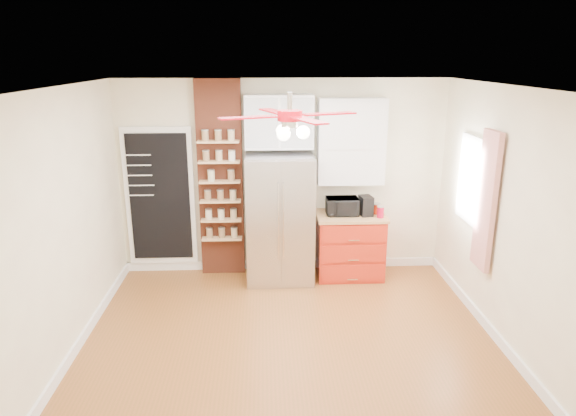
{
  "coord_description": "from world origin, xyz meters",
  "views": [
    {
      "loc": [
        -0.25,
        -4.95,
        2.98
      ],
      "look_at": [
        0.02,
        0.9,
        1.24
      ],
      "focal_mm": 32.0,
      "sensor_mm": 36.0,
      "label": 1
    }
  ],
  "objects_px": {
    "red_cabinet": "(350,245)",
    "coffee_maker": "(366,206)",
    "toaster_oven": "(342,206)",
    "fridge": "(280,218)",
    "ceiling_fan": "(290,116)",
    "canister_left": "(380,212)",
    "pantry_jar_oats": "(211,176)"
  },
  "relations": [
    {
      "from": "coffee_maker",
      "to": "pantry_jar_oats",
      "type": "xyz_separation_m",
      "value": [
        -2.08,
        0.11,
        0.41
      ]
    },
    {
      "from": "red_cabinet",
      "to": "ceiling_fan",
      "type": "height_order",
      "value": "ceiling_fan"
    },
    {
      "from": "toaster_oven",
      "to": "pantry_jar_oats",
      "type": "xyz_separation_m",
      "value": [
        -1.76,
        0.07,
        0.42
      ]
    },
    {
      "from": "ceiling_fan",
      "to": "pantry_jar_oats",
      "type": "bearing_deg",
      "value": 118.71
    },
    {
      "from": "coffee_maker",
      "to": "pantry_jar_oats",
      "type": "distance_m",
      "value": 2.12
    },
    {
      "from": "red_cabinet",
      "to": "fridge",
      "type": "bearing_deg",
      "value": -177.05
    },
    {
      "from": "coffee_maker",
      "to": "fridge",
      "type": "bearing_deg",
      "value": 171.63
    },
    {
      "from": "red_cabinet",
      "to": "pantry_jar_oats",
      "type": "height_order",
      "value": "pantry_jar_oats"
    },
    {
      "from": "ceiling_fan",
      "to": "canister_left",
      "type": "distance_m",
      "value": 2.47
    },
    {
      "from": "fridge",
      "to": "ceiling_fan",
      "type": "xyz_separation_m",
      "value": [
        0.05,
        -1.63,
        1.55
      ]
    },
    {
      "from": "coffee_maker",
      "to": "ceiling_fan",
      "type": "bearing_deg",
      "value": -133.26
    },
    {
      "from": "toaster_oven",
      "to": "coffee_maker",
      "type": "bearing_deg",
      "value": -7.55
    },
    {
      "from": "fridge",
      "to": "toaster_oven",
      "type": "xyz_separation_m",
      "value": [
        0.85,
        0.05,
        0.14
      ]
    },
    {
      "from": "toaster_oven",
      "to": "coffee_maker",
      "type": "distance_m",
      "value": 0.32
    },
    {
      "from": "fridge",
      "to": "canister_left",
      "type": "height_order",
      "value": "fridge"
    },
    {
      "from": "canister_left",
      "to": "red_cabinet",
      "type": "bearing_deg",
      "value": 156.58
    },
    {
      "from": "red_cabinet",
      "to": "pantry_jar_oats",
      "type": "bearing_deg",
      "value": 177.73
    },
    {
      "from": "fridge",
      "to": "red_cabinet",
      "type": "xyz_separation_m",
      "value": [
        0.97,
        0.05,
        -0.42
      ]
    },
    {
      "from": "fridge",
      "to": "toaster_oven",
      "type": "distance_m",
      "value": 0.86
    },
    {
      "from": "coffee_maker",
      "to": "canister_left",
      "type": "height_order",
      "value": "coffee_maker"
    },
    {
      "from": "canister_left",
      "to": "pantry_jar_oats",
      "type": "distance_m",
      "value": 2.31
    },
    {
      "from": "fridge",
      "to": "red_cabinet",
      "type": "height_order",
      "value": "fridge"
    },
    {
      "from": "coffee_maker",
      "to": "red_cabinet",
      "type": "bearing_deg",
      "value": 160.85
    },
    {
      "from": "ceiling_fan",
      "to": "canister_left",
      "type": "relative_size",
      "value": 9.54
    },
    {
      "from": "red_cabinet",
      "to": "ceiling_fan",
      "type": "xyz_separation_m",
      "value": [
        -0.92,
        -1.68,
        1.97
      ]
    },
    {
      "from": "pantry_jar_oats",
      "to": "toaster_oven",
      "type": "bearing_deg",
      "value": -2.35
    },
    {
      "from": "red_cabinet",
      "to": "coffee_maker",
      "type": "xyz_separation_m",
      "value": [
        0.2,
        -0.03,
        0.58
      ]
    },
    {
      "from": "ceiling_fan",
      "to": "toaster_oven",
      "type": "distance_m",
      "value": 2.33
    },
    {
      "from": "toaster_oven",
      "to": "canister_left",
      "type": "relative_size",
      "value": 2.91
    },
    {
      "from": "canister_left",
      "to": "pantry_jar_oats",
      "type": "bearing_deg",
      "value": 174.04
    },
    {
      "from": "toaster_oven",
      "to": "pantry_jar_oats",
      "type": "bearing_deg",
      "value": 176.76
    },
    {
      "from": "fridge",
      "to": "ceiling_fan",
      "type": "distance_m",
      "value": 2.25
    }
  ]
}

